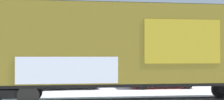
# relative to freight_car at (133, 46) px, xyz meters

# --- Properties ---
(freight_car) EXTENTS (15.38, 3.01, 4.65)m
(freight_car) POSITION_rel_freight_car_xyz_m (0.00, 0.00, 0.00)
(freight_car) COLOR olive
(freight_car) RESTS_ON ground_plane
(flagpole) EXTENTS (1.21, 0.72, 9.21)m
(flagpole) POSITION_rel_freight_car_xyz_m (-7.58, 13.14, 2.97)
(flagpole) COLOR silver
(flagpole) RESTS_ON ground_plane
(hillside) EXTENTS (112.98, 37.49, 15.15)m
(hillside) POSITION_rel_freight_car_xyz_m (0.33, 74.48, 2.94)
(hillside) COLOR silver
(hillside) RESTS_ON ground_plane
(parked_car_black) EXTENTS (4.78, 2.18, 1.57)m
(parked_car_black) POSITION_rel_freight_car_xyz_m (-3.16, 5.98, -1.81)
(parked_car_black) COLOR black
(parked_car_black) RESTS_ON ground_plane
(parked_car_red) EXTENTS (4.40, 2.01, 1.83)m
(parked_car_red) POSITION_rel_freight_car_xyz_m (3.14, 5.83, -1.71)
(parked_car_red) COLOR #B21E1E
(parked_car_red) RESTS_ON ground_plane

